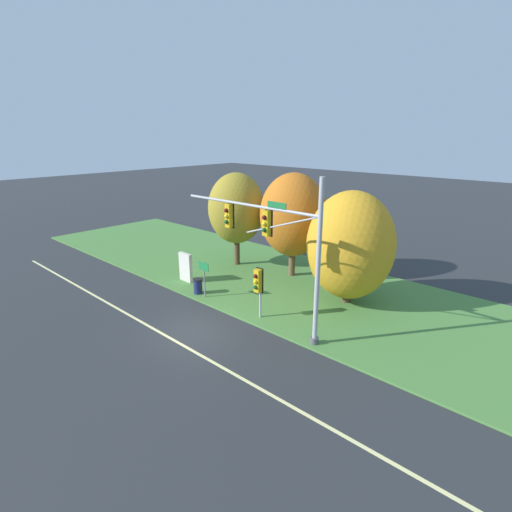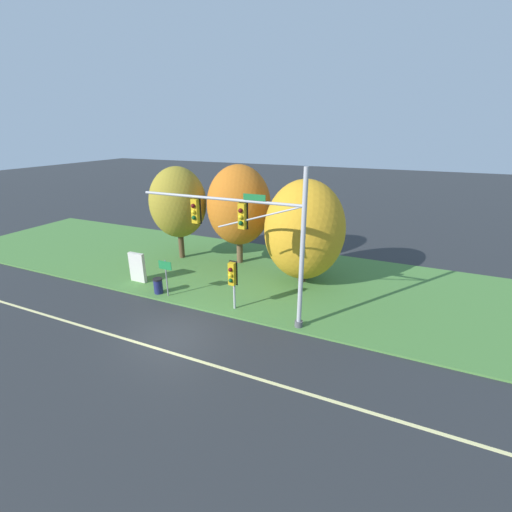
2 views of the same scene
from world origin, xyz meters
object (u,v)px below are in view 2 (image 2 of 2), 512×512
(pedestrian_signal_near_kerb, at_px, (232,276))
(tree_nearest_road, at_px, (178,203))
(tree_left_of_mast, at_px, (239,206))
(tree_behind_signpost, at_px, (304,230))
(trash_bin, at_px, (158,286))
(traffic_signal_mast, at_px, (255,231))
(info_kiosk, at_px, (137,267))
(route_sign_post, at_px, (166,272))

(pedestrian_signal_near_kerb, relative_size, tree_nearest_road, 0.41)
(pedestrian_signal_near_kerb, height_order, tree_left_of_mast, tree_left_of_mast)
(pedestrian_signal_near_kerb, height_order, tree_behind_signpost, tree_behind_signpost)
(pedestrian_signal_near_kerb, bearing_deg, tree_nearest_road, 142.17)
(tree_behind_signpost, bearing_deg, tree_nearest_road, 176.72)
(tree_nearest_road, xyz_separation_m, trash_bin, (2.28, -5.61, -3.71))
(traffic_signal_mast, xyz_separation_m, pedestrian_signal_near_kerb, (-1.35, 0.18, -2.65))
(info_kiosk, height_order, trash_bin, info_kiosk)
(traffic_signal_mast, bearing_deg, trash_bin, 178.15)
(tree_nearest_road, distance_m, tree_behind_signpost, 9.62)
(route_sign_post, bearing_deg, tree_nearest_road, 117.84)
(info_kiosk, bearing_deg, trash_bin, -20.61)
(traffic_signal_mast, bearing_deg, pedestrian_signal_near_kerb, 172.19)
(tree_nearest_road, relative_size, info_kiosk, 3.54)
(tree_nearest_road, height_order, trash_bin, tree_nearest_road)
(route_sign_post, relative_size, tree_nearest_road, 0.33)
(traffic_signal_mast, distance_m, tree_nearest_road, 10.39)
(route_sign_post, xyz_separation_m, info_kiosk, (-2.97, 0.93, -0.55))
(info_kiosk, bearing_deg, tree_left_of_mast, 51.76)
(route_sign_post, bearing_deg, traffic_signal_mast, -1.18)
(traffic_signal_mast, bearing_deg, info_kiosk, 173.03)
(info_kiosk, bearing_deg, traffic_signal_mast, -6.97)
(route_sign_post, bearing_deg, tree_left_of_mast, 77.50)
(pedestrian_signal_near_kerb, bearing_deg, tree_behind_signpost, 65.45)
(route_sign_post, height_order, info_kiosk, route_sign_post)
(tree_nearest_road, bearing_deg, traffic_signal_mast, -34.07)
(info_kiosk, bearing_deg, tree_behind_signpost, 23.86)
(route_sign_post, height_order, tree_behind_signpost, tree_behind_signpost)
(tree_nearest_road, height_order, info_kiosk, tree_nearest_road)
(route_sign_post, relative_size, tree_behind_signpost, 0.34)
(pedestrian_signal_near_kerb, xyz_separation_m, info_kiosk, (-7.22, 0.86, -1.03))
(traffic_signal_mast, height_order, route_sign_post, traffic_signal_mast)
(tree_behind_signpost, xyz_separation_m, trash_bin, (-7.30, -5.06, -2.91))
(pedestrian_signal_near_kerb, bearing_deg, route_sign_post, -179.06)
(route_sign_post, bearing_deg, tree_behind_signpost, 38.13)
(trash_bin, bearing_deg, route_sign_post, -6.88)
(trash_bin, bearing_deg, tree_left_of_mast, 71.30)
(traffic_signal_mast, height_order, tree_left_of_mast, traffic_signal_mast)
(traffic_signal_mast, xyz_separation_m, route_sign_post, (-5.59, 0.12, -3.12))
(traffic_signal_mast, relative_size, trash_bin, 9.49)
(tree_nearest_road, height_order, tree_left_of_mast, tree_left_of_mast)
(pedestrian_signal_near_kerb, distance_m, tree_behind_signpost, 5.76)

